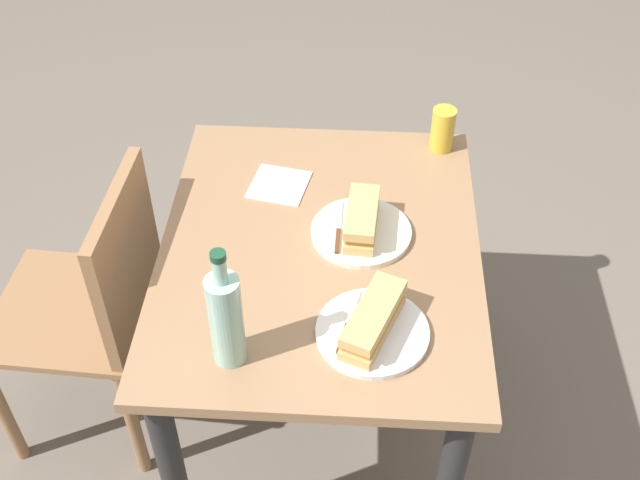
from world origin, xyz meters
name	(u,v)px	position (x,y,z in m)	size (l,w,h in m)	color
ground_plane	(320,418)	(0.00, 0.00, 0.00)	(8.00, 8.00, 0.00)	#6B6056
dining_table	(320,284)	(0.00, 0.00, 0.59)	(0.94, 0.76, 0.72)	#997251
chair_far	(99,302)	(0.00, 0.57, 0.49)	(0.42, 0.42, 0.86)	#936B47
plate_near	(361,232)	(0.05, -0.10, 0.73)	(0.24, 0.24, 0.01)	silver
baguette_sandwich_near	(362,219)	(0.05, -0.10, 0.77)	(0.19, 0.08, 0.07)	tan
knife_near	(338,230)	(0.04, -0.04, 0.74)	(0.18, 0.01, 0.01)	silver
plate_far	(372,332)	(-0.26, -0.13, 0.73)	(0.24, 0.24, 0.01)	white
baguette_sandwich_far	(373,320)	(-0.26, -0.13, 0.77)	(0.22, 0.14, 0.07)	tan
knife_far	(348,325)	(-0.25, -0.07, 0.74)	(0.18, 0.05, 0.01)	silver
water_bottle	(226,318)	(-0.34, 0.17, 0.84)	(0.07, 0.07, 0.30)	#99C6B7
beer_glass	(443,129)	(0.40, -0.30, 0.78)	(0.06, 0.06, 0.12)	gold
paper_napkin	(279,185)	(0.22, 0.12, 0.72)	(0.14, 0.14, 0.00)	white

